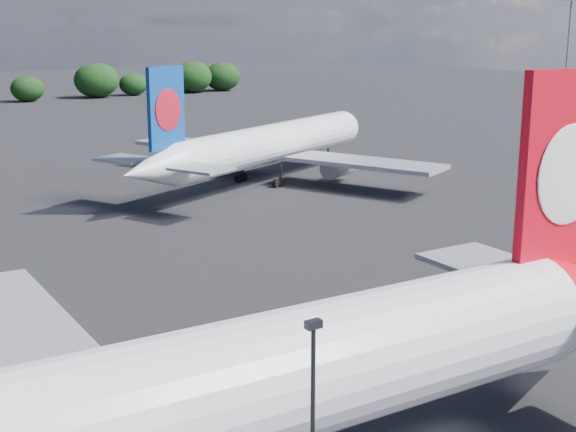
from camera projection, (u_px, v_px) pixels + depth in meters
qantas_airliner at (199, 402)px, 31.15m from camera, size 53.75×51.05×17.57m
china_southern_airliner at (263, 146)px, 99.33m from camera, size 44.66×43.02×15.25m
floodlight_mast_near at (567, 58)px, 111.02m from camera, size 1.60×1.60×22.87m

